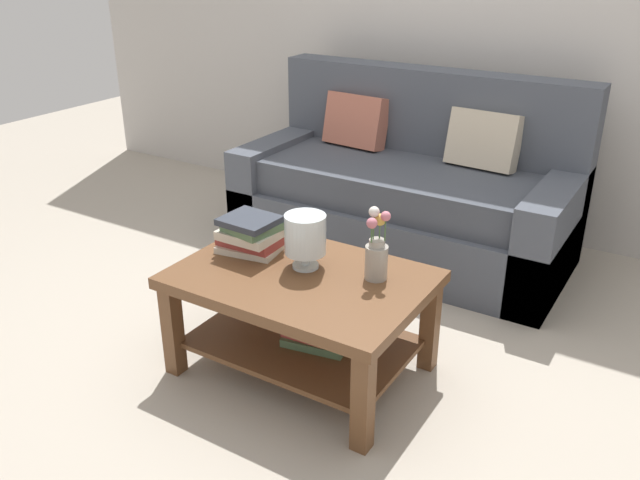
% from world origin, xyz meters
% --- Properties ---
extents(ground_plane, '(10.00, 10.00, 0.00)m').
position_xyz_m(ground_plane, '(0.00, 0.00, 0.00)').
color(ground_plane, '#ADA393').
extents(back_wall, '(6.40, 0.12, 2.70)m').
position_xyz_m(back_wall, '(0.00, 1.65, 1.35)').
color(back_wall, '#BCB7B2').
rests_on(back_wall, ground).
extents(couch, '(1.95, 0.90, 1.06)m').
position_xyz_m(couch, '(-0.13, 0.99, 0.36)').
color(couch, '#474C56').
rests_on(couch, ground).
extents(coffee_table, '(1.05, 0.73, 0.47)m').
position_xyz_m(coffee_table, '(0.04, -0.41, 0.34)').
color(coffee_table, brown).
rests_on(coffee_table, ground).
extents(book_stack_main, '(0.29, 0.24, 0.17)m').
position_xyz_m(book_stack_main, '(-0.28, -0.35, 0.56)').
color(book_stack_main, beige).
rests_on(book_stack_main, coffee_table).
extents(glass_hurricane_vase, '(0.18, 0.18, 0.24)m').
position_xyz_m(glass_hurricane_vase, '(0.01, -0.35, 0.62)').
color(glass_hurricane_vase, silver).
rests_on(glass_hurricane_vase, coffee_table).
extents(flower_pitcher, '(0.10, 0.11, 0.32)m').
position_xyz_m(flower_pitcher, '(0.31, -0.28, 0.59)').
color(flower_pitcher, '#9E998E').
rests_on(flower_pitcher, coffee_table).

